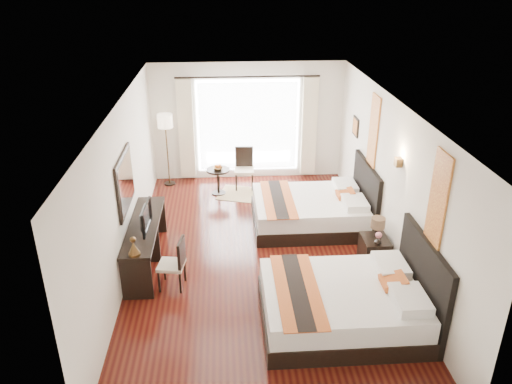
{
  "coord_description": "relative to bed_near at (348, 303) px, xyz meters",
  "views": [
    {
      "loc": [
        -0.58,
        -7.64,
        4.8
      ],
      "look_at": [
        -0.05,
        0.17,
        1.21
      ],
      "focal_mm": 35.0,
      "sensor_mm": 36.0,
      "label": 1
    }
  ],
  "objects": [
    {
      "name": "bed_far",
      "position": [
        0.04,
        3.03,
        -0.01
      ],
      "size": [
        2.27,
        1.77,
        1.28
      ],
      "color": "black",
      "rests_on": "floor"
    },
    {
      "name": "drape_right",
      "position": [
        0.31,
        5.5,
        0.94
      ],
      "size": [
        0.35,
        0.14,
        2.35
      ],
      "primitive_type": "cube",
      "color": "beige",
      "rests_on": "floor"
    },
    {
      "name": "wall_entry",
      "position": [
        -1.14,
        -1.87,
        1.06
      ],
      "size": [
        4.5,
        0.01,
        2.8
      ],
      "primitive_type": "cube",
      "color": "silver",
      "rests_on": "floor"
    },
    {
      "name": "art_panel_near",
      "position": [
        1.09,
        0.0,
        1.61
      ],
      "size": [
        0.03,
        0.5,
        1.35
      ],
      "primitive_type": "cube",
      "color": "maroon",
      "rests_on": "wall_headboard"
    },
    {
      "name": "jute_rug",
      "position": [
        -1.24,
        4.54,
        -0.33
      ],
      "size": [
        1.43,
        1.17,
        0.01
      ],
      "primitive_type": "cube",
      "rotation": [
        0.0,
        0.0,
        -0.3
      ],
      "color": "#9E805F",
      "rests_on": "floor"
    },
    {
      "name": "table_lamp",
      "position": [
        0.86,
        1.56,
        0.42
      ],
      "size": [
        0.24,
        0.24,
        0.38
      ],
      "color": "black",
      "rests_on": "nightstand"
    },
    {
      "name": "console_desk",
      "position": [
        -3.13,
        1.85,
        0.04
      ],
      "size": [
        0.5,
        2.2,
        0.76
      ],
      "primitive_type": "cube",
      "color": "black",
      "rests_on": "floor"
    },
    {
      "name": "side_table",
      "position": [
        -1.87,
        4.65,
        -0.04
      ],
      "size": [
        0.52,
        0.52,
        0.6
      ],
      "primitive_type": "cylinder",
      "color": "black",
      "rests_on": "floor"
    },
    {
      "name": "art_panel_far",
      "position": [
        1.09,
        3.03,
        1.61
      ],
      "size": [
        0.03,
        0.5,
        1.35
      ],
      "primitive_type": "cube",
      "color": "maroon",
      "rests_on": "wall_headboard"
    },
    {
      "name": "floor",
      "position": [
        -1.14,
        1.87,
        -0.35
      ],
      "size": [
        4.5,
        7.5,
        0.01
      ],
      "primitive_type": "cube",
      "color": "#320B09",
      "rests_on": "ground"
    },
    {
      "name": "vase",
      "position": [
        0.8,
        1.28,
        0.22
      ],
      "size": [
        0.15,
        0.15,
        0.13
      ],
      "primitive_type": "imported",
      "rotation": [
        0.0,
        0.0,
        -0.27
      ],
      "color": "black",
      "rests_on": "nightstand"
    },
    {
      "name": "window_glass",
      "position": [
        -1.14,
        5.6,
        0.96
      ],
      "size": [
        2.4,
        0.02,
        2.2
      ],
      "primitive_type": "cube",
      "color": "white",
      "rests_on": "wall_window"
    },
    {
      "name": "desk_chair",
      "position": [
        -2.6,
        1.08,
        -0.08
      ],
      "size": [
        0.46,
        0.46,
        0.87
      ],
      "rotation": [
        0.0,
        0.0,
        2.99
      ],
      "color": "#BDB291",
      "rests_on": "floor"
    },
    {
      "name": "mirror_frame",
      "position": [
        -3.36,
        1.85,
        1.21
      ],
      "size": [
        0.04,
        1.25,
        0.95
      ],
      "primitive_type": "cube",
      "color": "black",
      "rests_on": "wall_desk"
    },
    {
      "name": "wall_sconce",
      "position": [
        1.05,
        1.48,
        1.58
      ],
      "size": [
        0.1,
        0.14,
        0.14
      ],
      "primitive_type": "cube",
      "color": "#4B351A",
      "rests_on": "wall_headboard"
    },
    {
      "name": "wall_headboard",
      "position": [
        1.11,
        1.87,
        1.06
      ],
      "size": [
        0.01,
        7.5,
        2.8
      ],
      "primitive_type": "cube",
      "color": "silver",
      "rests_on": "floor"
    },
    {
      "name": "bed_near",
      "position": [
        0.0,
        0.0,
        0.0
      ],
      "size": [
        2.34,
        1.82,
        1.32
      ],
      "color": "black",
      "rests_on": "floor"
    },
    {
      "name": "mirror_glass",
      "position": [
        -3.33,
        1.85,
        1.21
      ],
      "size": [
        0.01,
        1.12,
        0.82
      ],
      "primitive_type": "cube",
      "color": "white",
      "rests_on": "mirror_frame"
    },
    {
      "name": "ceiling",
      "position": [
        -1.14,
        1.87,
        2.45
      ],
      "size": [
        4.5,
        7.5,
        0.02
      ],
      "primitive_type": "cube",
      "color": "white",
      "rests_on": "wall_headboard"
    },
    {
      "name": "window_chair",
      "position": [
        -1.27,
        4.95,
        -0.05
      ],
      "size": [
        0.47,
        0.47,
        0.96
      ],
      "rotation": [
        0.0,
        0.0,
        -1.62
      ],
      "color": "#BDB291",
      "rests_on": "floor"
    },
    {
      "name": "fruit_bowl",
      "position": [
        -1.87,
        4.62,
        0.29
      ],
      "size": [
        0.28,
        0.28,
        0.06
      ],
      "primitive_type": "imported",
      "rotation": [
        0.0,
        0.0,
        -0.26
      ],
      "color": "#462E19",
      "rests_on": "side_table"
    },
    {
      "name": "bronze_figurine",
      "position": [
        -3.13,
        0.85,
        0.55
      ],
      "size": [
        0.2,
        0.2,
        0.28
      ],
      "primitive_type": null,
      "rotation": [
        0.0,
        0.0,
        0.09
      ],
      "color": "#4B351A",
      "rests_on": "console_desk"
    },
    {
      "name": "sheer_curtain",
      "position": [
        -1.14,
        5.54,
        0.96
      ],
      "size": [
        2.3,
        0.02,
        2.1
      ],
      "primitive_type": "cube",
      "color": "white",
      "rests_on": "wall_window"
    },
    {
      "name": "wall_window",
      "position": [
        -1.14,
        5.62,
        1.06
      ],
      "size": [
        4.5,
        0.01,
        2.8
      ],
      "primitive_type": "cube",
      "color": "silver",
      "rests_on": "floor"
    },
    {
      "name": "floor_lamp",
      "position": [
        -3.04,
        5.27,
        1.11
      ],
      "size": [
        0.35,
        0.35,
        1.71
      ],
      "color": "black",
      "rests_on": "floor"
    },
    {
      "name": "nightstand",
      "position": [
        0.83,
        1.48,
        -0.08
      ],
      "size": [
        0.44,
        0.55,
        0.53
      ],
      "primitive_type": "cube",
      "color": "black",
      "rests_on": "floor"
    },
    {
      "name": "drape_left",
      "position": [
        -2.59,
        5.5,
        0.94
      ],
      "size": [
        0.35,
        0.14,
        2.35
      ],
      "primitive_type": "cube",
      "color": "beige",
      "rests_on": "floor"
    },
    {
      "name": "television",
      "position": [
        -3.11,
        1.69,
        0.63
      ],
      "size": [
        0.13,
        0.75,
        0.43
      ],
      "primitive_type": "imported",
      "rotation": [
        0.0,
        0.0,
        1.53
      ],
      "color": "black",
      "rests_on": "console_desk"
    },
    {
      "name": "wall_desk",
      "position": [
        -3.38,
        1.87,
        1.06
      ],
      "size": [
        0.01,
        7.5,
        2.8
      ],
      "primitive_type": "cube",
      "color": "silver",
      "rests_on": "floor"
    }
  ]
}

